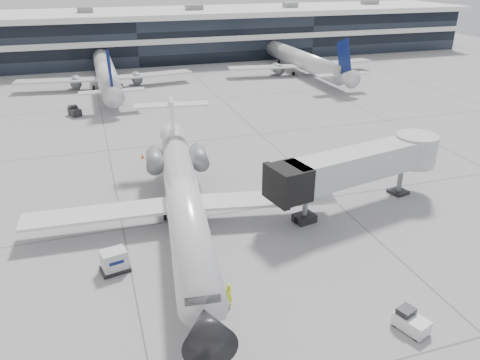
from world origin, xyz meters
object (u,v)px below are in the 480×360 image
object	(u,v)px
ramp_worker	(228,295)
baggage_tug	(410,321)
cargo_uld	(114,261)
regional_jet	(184,198)
jet_bridge	(365,163)

from	to	relation	value
ramp_worker	baggage_tug	distance (m)	11.61
ramp_worker	cargo_uld	world-z (taller)	ramp_worker
regional_jet	jet_bridge	xyz separation A→B (m)	(16.72, -1.34, 1.63)
baggage_tug	regional_jet	bearing A→B (deg)	103.08
jet_bridge	ramp_worker	distance (m)	19.40
regional_jet	jet_bridge	size ratio (longest dim) A/B	1.84
baggage_tug	ramp_worker	bearing A→B (deg)	132.14
regional_jet	cargo_uld	bearing A→B (deg)	-134.26
cargo_uld	ramp_worker	bearing A→B (deg)	-55.02
jet_bridge	regional_jet	bearing A→B (deg)	163.75
baggage_tug	jet_bridge	bearing A→B (deg)	50.12
jet_bridge	ramp_worker	bearing A→B (deg)	-159.57
ramp_worker	baggage_tug	world-z (taller)	ramp_worker
regional_jet	baggage_tug	xyz separation A→B (m)	(10.70, -17.09, -2.05)
regional_jet	cargo_uld	xyz separation A→B (m)	(-6.36, -5.08, -1.81)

